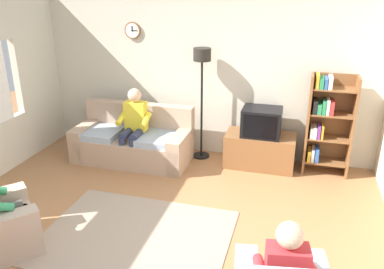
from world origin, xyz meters
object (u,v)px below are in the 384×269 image
Objects in this scene: tv_stand at (260,150)px; bookshelf at (326,122)px; floor_lamp at (202,73)px; tv at (262,122)px; couch at (133,142)px; person_on_couch at (134,123)px.

bookshelf is at bearing 4.19° from tv_stand.
floor_lamp is at bearing 179.17° from bookshelf.
tv_stand is 0.70× the size of bookshelf.
floor_lamp is at bearing 172.97° from tv.
couch is 3.17× the size of tv.
floor_lamp reaches higher than couch.
floor_lamp reaches higher than tv.
tv_stand is 2.08m from person_on_couch.
couch is 2.09m from tv_stand.
couch is at bearing -158.50° from floor_lamp.
floor_lamp reaches higher than person_on_couch.
couch is 3.10m from bookshelf.
tv_stand is at bearing 12.21° from person_on_couch.
floor_lamp is (-1.00, 0.10, 1.18)m from tv_stand.
tv is at bearing -90.00° from tv_stand.
floor_lamp is 1.35m from person_on_couch.
person_on_couch reaches higher than tv_stand.
tv_stand is at bearing -175.81° from bookshelf.
person_on_couch is (-1.99, -0.43, 0.43)m from tv_stand.
bookshelf is 3.00m from person_on_couch.
tv is (0.00, -0.02, 0.49)m from tv_stand.
tv is at bearing -7.03° from floor_lamp.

